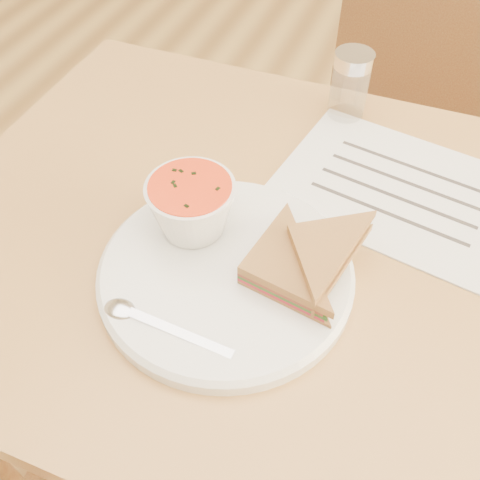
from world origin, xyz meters
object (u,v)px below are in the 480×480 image
at_px(soup_bowl, 192,209).
at_px(condiment_shaker, 350,85).
at_px(plate, 226,273).
at_px(chair_far, 354,177).
at_px(dining_table, 290,381).

height_order(soup_bowl, condiment_shaker, condiment_shaker).
distance_m(plate, soup_bowl, 0.09).
height_order(chair_far, plate, chair_far).
xyz_separation_m(dining_table, condiment_shaker, (-0.03, 0.28, 0.43)).
height_order(dining_table, soup_bowl, soup_bowl).
xyz_separation_m(dining_table, soup_bowl, (-0.14, -0.04, 0.43)).
bearing_deg(condiment_shaker, soup_bowl, -109.40).
bearing_deg(plate, dining_table, 47.01).
relative_size(chair_far, plate, 2.90).
xyz_separation_m(soup_bowl, condiment_shaker, (0.11, 0.32, 0.00)).
relative_size(dining_table, plate, 3.34).
distance_m(dining_table, soup_bowl, 0.45).
distance_m(dining_table, condiment_shaker, 0.51).
bearing_deg(soup_bowl, dining_table, 16.97).
xyz_separation_m(chair_far, condiment_shaker, (-0.02, -0.22, 0.37)).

